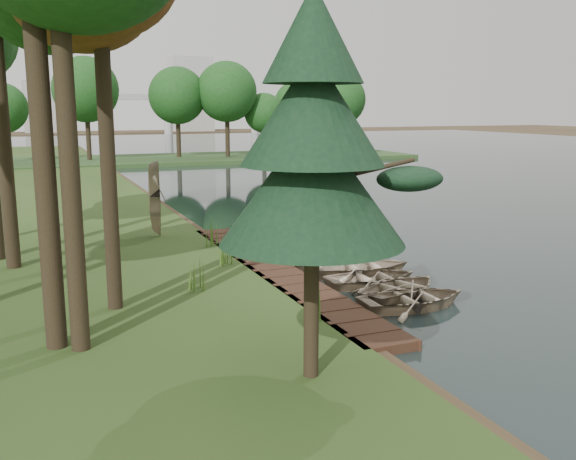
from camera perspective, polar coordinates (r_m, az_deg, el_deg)
name	(u,v)px	position (r m, az deg, el deg)	size (l,w,h in m)	color
ground	(315,273)	(23.36, 2.41, -3.81)	(300.00, 300.00, 0.00)	#3D2F1D
water	(545,180)	(56.87, 21.89, 4.15)	(130.00, 200.00, 0.05)	black
boardwalk	(274,273)	(22.72, -1.26, -3.84)	(1.60, 16.00, 0.30)	#341F14
peninsula	(193,159)	(72.87, -8.41, 6.28)	(50.00, 14.00, 0.45)	#2A461F
far_trees	(162,102)	(71.92, -11.17, 11.08)	(45.60, 5.60, 8.80)	black
bridge	(131,101)	(142.20, -13.74, 11.04)	(95.90, 4.00, 8.60)	#A5A5A0
building_a	(190,94)	(165.33, -8.67, 11.83)	(10.00, 8.00, 18.00)	#A5A5A0
building_b	(41,107)	(165.58, -21.10, 10.20)	(8.00, 8.00, 12.00)	#A5A5A0
rowboat_0	(414,296)	(19.50, 11.12, -5.76)	(2.45, 3.43, 0.71)	tan
rowboat_1	(401,285)	(20.61, 10.05, -4.86)	(2.33, 3.26, 0.68)	tan
rowboat_2	(372,275)	(21.65, 7.47, -4.03)	(2.31, 3.24, 0.67)	tan
rowboat_3	(360,265)	(22.88, 6.43, -3.07)	(2.64, 3.69, 0.77)	tan
rowboat_4	(329,256)	(24.12, 3.65, -2.36)	(2.44, 3.42, 0.71)	tan
rowboat_5	(315,247)	(25.54, 2.45, -1.49)	(2.78, 3.89, 0.81)	tan
rowboat_6	(305,240)	(26.81, 1.48, -0.88)	(2.81, 3.94, 0.82)	#276D5C
rowboat_7	(296,235)	(27.92, 0.72, -0.45)	(2.64, 3.70, 0.77)	tan
rowboat_8	(278,231)	(28.77, -0.90, -0.06)	(2.82, 3.95, 0.82)	tan
rowboat_9	(273,225)	(30.27, -1.34, 0.47)	(2.77, 3.88, 0.80)	tan
rowboat_10	(262,222)	(31.64, -2.31, 0.75)	(2.13, 2.98, 0.62)	tan
stored_rowboat	(159,229)	(28.84, -11.43, 0.12)	(2.36, 3.31, 0.69)	tan
pine_tree	(312,143)	(12.85, 2.19, 7.71)	(3.80, 3.80, 7.97)	black
reeds_0	(313,302)	(17.28, 2.23, -6.40)	(0.60, 0.60, 0.98)	#3F661E
reeds_1	(197,276)	(20.20, -8.09, -4.08)	(0.60, 0.60, 0.89)	#3F661E
reeds_2	(226,250)	(23.19, -5.53, -1.82)	(0.60, 0.60, 1.08)	#3F661E
reeds_3	(211,232)	(26.54, -6.87, -0.18)	(0.60, 0.60, 1.13)	#3F661E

